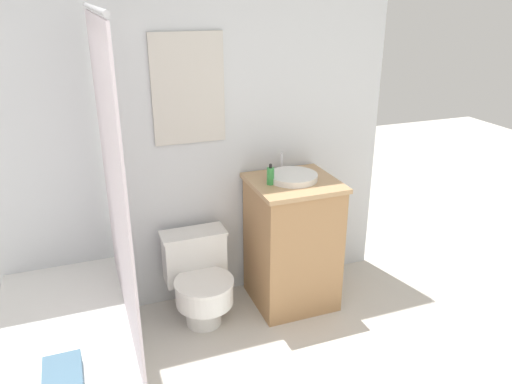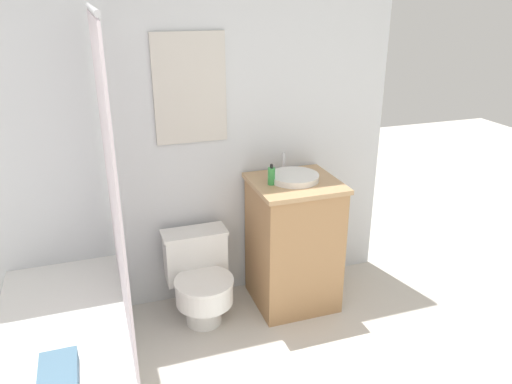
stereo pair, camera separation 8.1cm
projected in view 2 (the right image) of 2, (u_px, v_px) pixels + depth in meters
name	position (u px, v px, depth m)	size (l,w,h in m)	color
wall_back	(166.00, 126.00, 3.13)	(3.10, 0.07, 2.50)	silver
shower_area	(70.00, 349.00, 2.65)	(0.68, 1.39, 1.98)	white
toilet	(200.00, 277.00, 3.26)	(0.43, 0.53, 0.58)	white
vanity	(293.00, 243.00, 3.38)	(0.56, 0.54, 0.90)	#AD7F51
sink	(294.00, 177.00, 3.23)	(0.32, 0.36, 0.13)	white
soap_bottle	(271.00, 176.00, 3.14)	(0.05, 0.05, 0.14)	green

